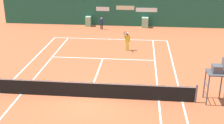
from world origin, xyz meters
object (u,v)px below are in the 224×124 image
tennis_ball_mid_court (139,52)px  ball_kid_left_post (102,22)px  tennis_ball_by_sideline (155,73)px  umpire_chair (217,72)px  player_on_baseline (127,40)px

tennis_ball_mid_court → ball_kid_left_post: bearing=119.4°
tennis_ball_by_sideline → tennis_ball_mid_court: same height
umpire_chair → tennis_ball_mid_court: bearing=28.2°
ball_kid_left_post → tennis_ball_mid_court: 8.25m
player_on_baseline → ball_kid_left_post: size_ratio=1.41×
player_on_baseline → tennis_ball_by_sideline: (2.15, -4.71, -0.89)m
tennis_ball_by_sideline → tennis_ball_mid_court: size_ratio=1.00×
umpire_chair → tennis_ball_mid_court: umpire_chair is taller
umpire_chair → player_on_baseline: (-5.25, 8.39, -0.84)m
player_on_baseline → tennis_ball_by_sideline: bearing=105.9°
umpire_chair → player_on_baseline: 9.93m
player_on_baseline → ball_kid_left_post: bearing=-74.3°
umpire_chair → ball_kid_left_post: bearing=28.8°
tennis_ball_by_sideline → tennis_ball_mid_court: 4.36m
ball_kid_left_post → tennis_ball_mid_court: (4.03, -7.17, -0.69)m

